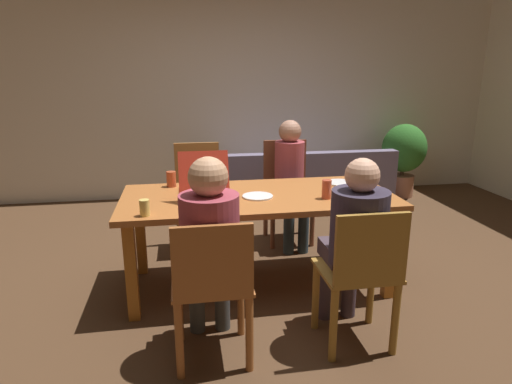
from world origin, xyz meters
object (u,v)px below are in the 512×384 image
object	(u,v)px
chair_3	(198,194)
drinking_glass_2	(171,179)
drinking_glass_0	(214,197)
drinking_glass_1	(145,208)
drinking_glass_3	(327,189)
chair_2	(361,275)
potted_plant	(404,153)
plate_0	(258,196)
person_0	(291,173)
dining_table	(258,205)
couch	(304,186)
chair_1	(212,286)
chair_0	(287,187)
plate_2	(359,200)
person_2	(355,233)
pizza_box_0	(203,188)
person_1	(210,239)
plate_1	(340,183)

from	to	relation	value
chair_3	drinking_glass_2	size ratio (longest dim) A/B	7.98
chair_3	drinking_glass_0	distance (m)	1.13
drinking_glass_1	drinking_glass_3	distance (m)	1.30
chair_2	drinking_glass_2	bearing A→B (deg)	130.86
potted_plant	plate_0	bearing A→B (deg)	-136.33
drinking_glass_0	drinking_glass_3	world-z (taller)	drinking_glass_3
chair_3	person_0	bearing A→B (deg)	-5.20
dining_table	couch	world-z (taller)	dining_table
chair_1	chair_0	bearing A→B (deg)	65.01
dining_table	potted_plant	size ratio (longest dim) A/B	2.10
drinking_glass_2	couch	distance (m)	2.30
chair_1	plate_2	xyz separation A→B (m)	(1.11, 0.63, 0.26)
person_0	chair_1	xyz separation A→B (m)	(-0.87, -1.72, -0.22)
dining_table	chair_3	xyz separation A→B (m)	(-0.42, 0.87, -0.13)
person_0	person_2	world-z (taller)	person_0
chair_3	plate_0	world-z (taller)	chair_3
pizza_box_0	drinking_glass_1	size ratio (longest dim) A/B	4.40
dining_table	drinking_glass_2	xyz separation A→B (m)	(-0.65, 0.35, 0.15)
pizza_box_0	person_1	bearing A→B (deg)	-90.79
chair_2	potted_plant	bearing A→B (deg)	58.74
drinking_glass_2	person_0	bearing A→B (deg)	21.88
drinking_glass_3	couch	bearing A→B (deg)	78.27
person_2	chair_1	bearing A→B (deg)	-171.46
drinking_glass_1	drinking_glass_2	bearing A→B (deg)	77.67
dining_table	person_1	size ratio (longest dim) A/B	1.69
person_0	chair_2	bearing A→B (deg)	-90.00
pizza_box_0	drinking_glass_3	world-z (taller)	pizza_box_0
dining_table	drinking_glass_3	xyz separation A→B (m)	(0.47, -0.19, 0.15)
chair_1	drinking_glass_0	bearing A→B (deg)	84.28
chair_2	chair_0	bearing A→B (deg)	90.00
chair_2	plate_2	world-z (taller)	chair_2
couch	potted_plant	world-z (taller)	potted_plant
person_2	plate_2	world-z (taller)	person_2
chair_1	person_1	bearing A→B (deg)	90.00
person_0	potted_plant	size ratio (longest dim) A/B	1.24
person_0	person_1	world-z (taller)	person_1
plate_2	person_0	bearing A→B (deg)	101.98
couch	drinking_glass_0	bearing A→B (deg)	-120.36
dining_table	potted_plant	world-z (taller)	potted_plant
pizza_box_0	drinking_glass_2	size ratio (longest dim) A/B	3.83
plate_1	plate_2	distance (m)	0.51
dining_table	drinking_glass_1	bearing A→B (deg)	-155.26
chair_2	drinking_glass_3	bearing A→B (deg)	88.36
chair_1	couch	bearing A→B (deg)	65.00
pizza_box_0	couch	xyz separation A→B (m)	(1.33, 1.86, -0.53)
chair_3	drinking_glass_1	distance (m)	1.33
chair_0	dining_table	bearing A→B (deg)	-115.52
person_1	person_2	size ratio (longest dim) A/B	1.03
pizza_box_0	drinking_glass_0	bearing A→B (deg)	-78.93
person_2	drinking_glass_3	distance (m)	0.62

